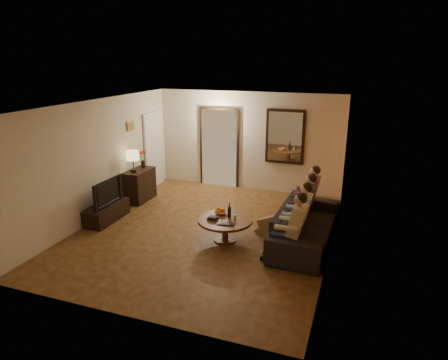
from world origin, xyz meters
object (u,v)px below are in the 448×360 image
(tv, at_px, (105,192))
(person_d, at_px, (308,197))
(sofa, at_px, (306,224))
(dog, at_px, (269,223))
(laptop, at_px, (225,225))
(wine_bottle, at_px, (229,210))
(person_a, at_px, (293,231))
(coffee_table, at_px, (225,230))
(dresser, at_px, (140,185))
(table_lamp, at_px, (133,162))
(person_c, at_px, (304,207))
(person_b, at_px, (299,218))
(bowl, at_px, (220,212))
(tv_stand, at_px, (107,212))

(tv, height_order, person_d, person_d)
(sofa, distance_m, dog, 0.72)
(laptop, bearing_deg, dog, 44.98)
(tv, height_order, wine_bottle, tv)
(tv, height_order, laptop, tv)
(person_a, height_order, laptop, person_a)
(person_d, height_order, laptop, person_d)
(tv, xyz_separation_m, wine_bottle, (2.83, 0.04, -0.06))
(tv, bearing_deg, coffee_table, -91.21)
(dresser, bearing_deg, table_lamp, -90.00)
(tv, bearing_deg, wine_bottle, -89.17)
(person_c, relative_size, wine_bottle, 3.87)
(tv, distance_m, coffee_table, 2.82)
(dog, bearing_deg, person_b, -8.80)
(table_lamp, relative_size, sofa, 0.22)
(dog, distance_m, wine_bottle, 0.87)
(person_a, distance_m, wine_bottle, 1.43)
(person_b, bearing_deg, laptop, -160.29)
(table_lamp, bearing_deg, dresser, 90.00)
(person_a, distance_m, person_c, 1.20)
(person_d, height_order, bowl, person_d)
(person_b, bearing_deg, dresser, 163.00)
(person_b, height_order, bowl, person_b)
(dresser, xyz_separation_m, tv_stand, (0.00, -1.39, -0.20))
(tv, xyz_separation_m, coffee_table, (2.78, -0.06, -0.44))
(tv_stand, bearing_deg, person_c, 9.82)
(table_lamp, distance_m, wine_bottle, 3.08)
(table_lamp, relative_size, dog, 0.96)
(person_a, distance_m, bowl, 1.69)
(bowl, height_order, wine_bottle, wine_bottle)
(person_b, bearing_deg, person_c, 90.00)
(person_d, height_order, dog, person_d)
(sofa, height_order, laptop, sofa)
(laptop, bearing_deg, person_c, 35.19)
(dresser, bearing_deg, sofa, -12.85)
(person_a, xyz_separation_m, laptop, (-1.28, 0.14, -0.14))
(tv_stand, distance_m, coffee_table, 2.78)
(coffee_table, xyz_separation_m, wine_bottle, (0.05, 0.10, 0.38))
(person_a, height_order, person_d, same)
(tv, height_order, sofa, tv)
(tv_stand, xyz_separation_m, wine_bottle, (2.83, 0.04, 0.42))
(tv_stand, relative_size, person_b, 0.94)
(person_c, relative_size, laptop, 3.65)
(person_b, relative_size, coffee_table, 1.13)
(sofa, height_order, dog, sofa)
(table_lamp, bearing_deg, dog, -11.81)
(person_a, bearing_deg, table_lamp, 158.35)
(person_c, bearing_deg, person_d, 90.00)
(tv, distance_m, person_d, 4.37)
(person_b, relative_size, laptop, 3.65)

